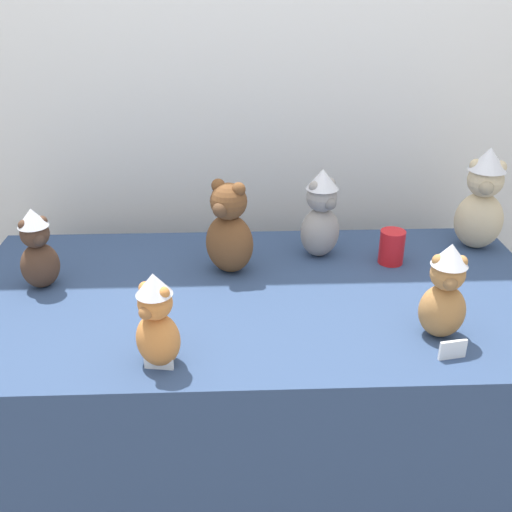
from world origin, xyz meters
TOP-DOWN VIEW (x-y plane):
  - wall_back at (0.00, 0.95)m, footprint 7.00×0.08m
  - display_table at (0.00, 0.25)m, footprint 1.73×0.89m
  - teddy_bear_ash at (0.22, 0.50)m, footprint 0.17×0.17m
  - teddy_bear_chestnut at (-0.08, 0.39)m, footprint 0.20×0.19m
  - teddy_bear_sand at (0.76, 0.54)m, footprint 0.19×0.17m
  - teddy_bear_caramel at (0.47, 0.01)m, footprint 0.13×0.12m
  - teddy_bear_cocoa at (-0.63, 0.32)m, footprint 0.15×0.14m
  - teddy_bear_ginger at (-0.25, -0.08)m, footprint 0.14×0.14m
  - party_cup_red at (0.44, 0.43)m, footprint 0.08×0.08m
  - name_card_front_left at (0.47, -0.09)m, footprint 0.07×0.02m
  - name_card_front_middle at (-0.25, -0.11)m, footprint 0.07×0.02m

SIDE VIEW (x-z plane):
  - display_table at x=0.00m, z-range 0.00..0.80m
  - name_card_front_left at x=0.47m, z-range 0.80..0.85m
  - name_card_front_middle at x=-0.25m, z-range 0.80..0.85m
  - party_cup_red at x=0.44m, z-range 0.80..0.91m
  - teddy_bear_ginger at x=-0.25m, z-range 0.79..1.04m
  - teddy_bear_cocoa at x=-0.63m, z-range 0.79..1.04m
  - teddy_bear_caramel at x=0.47m, z-range 0.79..1.05m
  - teddy_bear_chestnut at x=-0.08m, z-range 0.79..1.08m
  - teddy_bear_ash at x=0.22m, z-range 0.79..1.09m
  - teddy_bear_sand at x=0.76m, z-range 0.79..1.14m
  - wall_back at x=0.00m, z-range 0.00..2.60m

